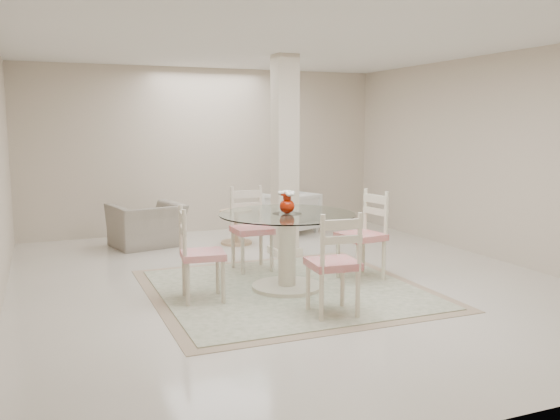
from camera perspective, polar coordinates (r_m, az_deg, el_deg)
name	(u,v)px	position (r m, az deg, el deg)	size (l,w,h in m)	color
ground	(288,280)	(6.88, 0.75, -6.77)	(7.00, 7.00, 0.00)	silver
room_shell	(288,118)	(6.65, 0.78, 8.87)	(6.02, 7.02, 2.71)	beige
column	(285,157)	(8.05, 0.47, 5.16)	(0.30, 0.30, 2.70)	beige
area_rug	(287,289)	(6.50, 0.67, -7.61)	(2.90, 2.90, 0.02)	tan
dining_table	(287,251)	(6.40, 0.67, -3.99)	(1.46, 1.46, 0.84)	beige
red_vase	(287,202)	(6.30, 0.69, 0.77)	(0.19, 0.18, 0.25)	#9E1A04
dining_chair_east	(366,228)	(6.88, 8.29, -1.75)	(0.52, 0.52, 1.14)	#F3EAC8
dining_chair_north	(250,222)	(7.28, -2.91, -1.16)	(0.45, 0.46, 1.13)	beige
dining_chair_west	(196,247)	(6.00, -8.12, -3.56)	(0.48, 0.48, 1.07)	beige
dining_chair_south	(336,257)	(5.49, 5.38, -4.48)	(0.47, 0.48, 1.10)	#F7E9CB
recliner_taupe	(147,225)	(8.90, -12.71, -1.45)	(0.97, 0.85, 0.63)	gray
armchair_white	(292,212)	(9.84, 1.13, -0.22)	(0.71, 0.73, 0.67)	white
side_table	(236,228)	(8.92, -4.24, -1.76)	(0.49, 0.49, 0.51)	tan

